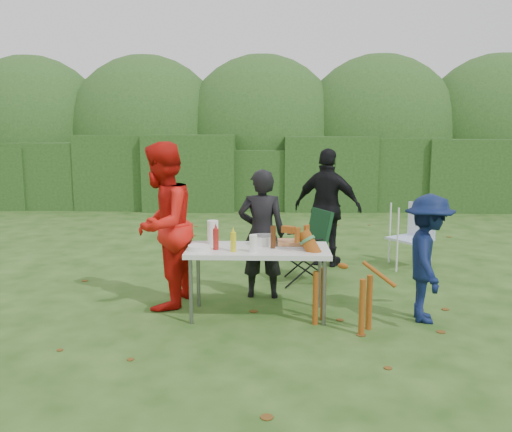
{
  "coord_description": "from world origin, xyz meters",
  "views": [
    {
      "loc": [
        0.34,
        -5.45,
        1.99
      ],
      "look_at": [
        0.14,
        0.65,
        1.0
      ],
      "focal_mm": 38.0,
      "sensor_mm": 36.0,
      "label": 1
    }
  ],
  "objects_px": {
    "folding_table": "(258,253)",
    "paper_towel_roll": "(213,232)",
    "lawn_chair": "(410,236)",
    "dog": "(343,281)",
    "ketchup_bottle": "(216,239)",
    "beer_bottle": "(273,237)",
    "camping_chair": "(305,246)",
    "person_red_jacket": "(162,226)",
    "person_cook": "(262,234)",
    "child": "(428,258)",
    "person_black_puffy": "(328,208)",
    "mustard_bottle": "(233,242)"
  },
  "relations": [
    {
      "from": "lawn_chair",
      "to": "dog",
      "type": "bearing_deg",
      "value": 27.3
    },
    {
      "from": "person_red_jacket",
      "to": "paper_towel_roll",
      "type": "distance_m",
      "value": 0.58
    },
    {
      "from": "child",
      "to": "dog",
      "type": "bearing_deg",
      "value": 112.59
    },
    {
      "from": "person_cook",
      "to": "person_red_jacket",
      "type": "xyz_separation_m",
      "value": [
        -1.1,
        -0.38,
        0.16
      ]
    },
    {
      "from": "folding_table",
      "to": "person_red_jacket",
      "type": "relative_size",
      "value": 0.81
    },
    {
      "from": "dog",
      "to": "ketchup_bottle",
      "type": "xyz_separation_m",
      "value": [
        -1.29,
        0.23,
        0.37
      ]
    },
    {
      "from": "person_red_jacket",
      "to": "person_black_puffy",
      "type": "height_order",
      "value": "person_red_jacket"
    },
    {
      "from": "lawn_chair",
      "to": "beer_bottle",
      "type": "relative_size",
      "value": 3.88
    },
    {
      "from": "camping_chair",
      "to": "paper_towel_roll",
      "type": "xyz_separation_m",
      "value": [
        -1.07,
        -1.18,
        0.4
      ]
    },
    {
      "from": "folding_table",
      "to": "paper_towel_roll",
      "type": "xyz_separation_m",
      "value": [
        -0.5,
        0.19,
        0.18
      ]
    },
    {
      "from": "ketchup_bottle",
      "to": "person_black_puffy",
      "type": "bearing_deg",
      "value": 58.8
    },
    {
      "from": "dog",
      "to": "camping_chair",
      "type": "xyz_separation_m",
      "value": [
        -0.29,
        1.68,
        -0.01
      ]
    },
    {
      "from": "camping_chair",
      "to": "ketchup_bottle",
      "type": "height_order",
      "value": "ketchup_bottle"
    },
    {
      "from": "person_cook",
      "to": "paper_towel_roll",
      "type": "xyz_separation_m",
      "value": [
        -0.52,
        -0.47,
        0.11
      ]
    },
    {
      "from": "person_black_puffy",
      "to": "ketchup_bottle",
      "type": "distance_m",
      "value": 2.67
    },
    {
      "from": "dog",
      "to": "paper_towel_roll",
      "type": "relative_size",
      "value": 3.9
    },
    {
      "from": "ketchup_bottle",
      "to": "beer_bottle",
      "type": "xyz_separation_m",
      "value": [
        0.6,
        0.08,
        0.01
      ]
    },
    {
      "from": "child",
      "to": "mustard_bottle",
      "type": "height_order",
      "value": "child"
    },
    {
      "from": "mustard_bottle",
      "to": "ketchup_bottle",
      "type": "xyz_separation_m",
      "value": [
        -0.19,
        0.08,
        0.01
      ]
    },
    {
      "from": "lawn_chair",
      "to": "person_black_puffy",
      "type": "bearing_deg",
      "value": -39.98
    },
    {
      "from": "folding_table",
      "to": "camping_chair",
      "type": "height_order",
      "value": "camping_chair"
    },
    {
      "from": "folding_table",
      "to": "dog",
      "type": "bearing_deg",
      "value": -20.44
    },
    {
      "from": "dog",
      "to": "camping_chair",
      "type": "height_order",
      "value": "dog"
    },
    {
      "from": "person_cook",
      "to": "ketchup_bottle",
      "type": "xyz_separation_m",
      "value": [
        -0.46,
        -0.75,
        0.09
      ]
    },
    {
      "from": "camping_chair",
      "to": "beer_bottle",
      "type": "xyz_separation_m",
      "value": [
        -0.41,
        -1.37,
        0.39
      ]
    },
    {
      "from": "child",
      "to": "dog",
      "type": "relative_size",
      "value": 1.31
    },
    {
      "from": "camping_chair",
      "to": "person_red_jacket",
      "type": "bearing_deg",
      "value": 8.39
    },
    {
      "from": "mustard_bottle",
      "to": "person_red_jacket",
      "type": "bearing_deg",
      "value": 151.39
    },
    {
      "from": "dog",
      "to": "paper_towel_roll",
      "type": "height_order",
      "value": "paper_towel_roll"
    },
    {
      "from": "camping_chair",
      "to": "beer_bottle",
      "type": "relative_size",
      "value": 3.94
    },
    {
      "from": "person_red_jacket",
      "to": "person_black_puffy",
      "type": "bearing_deg",
      "value": 143.89
    },
    {
      "from": "person_red_jacket",
      "to": "camping_chair",
      "type": "xyz_separation_m",
      "value": [
        1.64,
        1.08,
        -0.45
      ]
    },
    {
      "from": "folding_table",
      "to": "mustard_bottle",
      "type": "xyz_separation_m",
      "value": [
        -0.25,
        -0.17,
        0.15
      ]
    },
    {
      "from": "person_black_puffy",
      "to": "child",
      "type": "bearing_deg",
      "value": 134.01
    },
    {
      "from": "person_black_puffy",
      "to": "paper_towel_roll",
      "type": "distance_m",
      "value": 2.47
    },
    {
      "from": "lawn_chair",
      "to": "paper_towel_roll",
      "type": "height_order",
      "value": "paper_towel_roll"
    },
    {
      "from": "paper_towel_roll",
      "to": "lawn_chair",
      "type": "bearing_deg",
      "value": 36.05
    },
    {
      "from": "person_cook",
      "to": "child",
      "type": "height_order",
      "value": "person_cook"
    },
    {
      "from": "person_red_jacket",
      "to": "beer_bottle",
      "type": "distance_m",
      "value": 1.27
    },
    {
      "from": "beer_bottle",
      "to": "paper_towel_roll",
      "type": "relative_size",
      "value": 0.92
    },
    {
      "from": "person_cook",
      "to": "person_black_puffy",
      "type": "bearing_deg",
      "value": -119.6
    },
    {
      "from": "person_cook",
      "to": "paper_towel_roll",
      "type": "bearing_deg",
      "value": 43.4
    },
    {
      "from": "dog",
      "to": "beer_bottle",
      "type": "distance_m",
      "value": 0.85
    },
    {
      "from": "person_red_jacket",
      "to": "camping_chair",
      "type": "height_order",
      "value": "person_red_jacket"
    },
    {
      "from": "person_red_jacket",
      "to": "person_cook",
      "type": "bearing_deg",
      "value": 119.37
    },
    {
      "from": "camping_chair",
      "to": "lawn_chair",
      "type": "xyz_separation_m",
      "value": [
        1.55,
        0.73,
        -0.01
      ]
    },
    {
      "from": "person_red_jacket",
      "to": "beer_bottle",
      "type": "bearing_deg",
      "value": 87.35
    },
    {
      "from": "person_red_jacket",
      "to": "lawn_chair",
      "type": "xyz_separation_m",
      "value": [
        3.19,
        1.81,
        -0.46
      ]
    },
    {
      "from": "child",
      "to": "beer_bottle",
      "type": "bearing_deg",
      "value": 95.42
    },
    {
      "from": "dog",
      "to": "child",
      "type": "bearing_deg",
      "value": -134.01
    }
  ]
}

